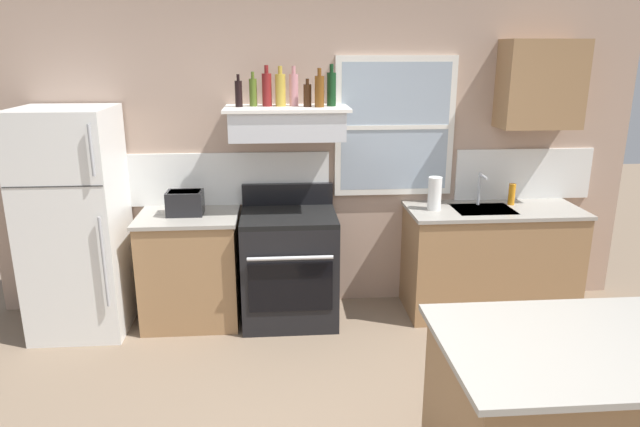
% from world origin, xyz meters
% --- Properties ---
extents(back_wall, '(5.40, 0.11, 2.70)m').
position_xyz_m(back_wall, '(0.03, 2.23, 1.35)').
color(back_wall, tan).
rests_on(back_wall, ground_plane).
extents(refrigerator, '(0.70, 0.72, 1.76)m').
position_xyz_m(refrigerator, '(-1.90, 1.84, 0.88)').
color(refrigerator, white).
rests_on(refrigerator, ground_plane).
extents(counter_left_of_stove, '(0.79, 0.63, 0.91)m').
position_xyz_m(counter_left_of_stove, '(-1.05, 1.90, 0.46)').
color(counter_left_of_stove, '#9E754C').
rests_on(counter_left_of_stove, ground_plane).
extents(toaster, '(0.30, 0.20, 0.19)m').
position_xyz_m(toaster, '(-1.06, 1.91, 1.01)').
color(toaster, black).
rests_on(toaster, counter_left_of_stove).
extents(stove_range, '(0.76, 0.69, 1.09)m').
position_xyz_m(stove_range, '(-0.25, 1.86, 0.46)').
color(stove_range, black).
rests_on(stove_range, ground_plane).
extents(range_hood_shelf, '(0.96, 0.52, 0.24)m').
position_xyz_m(range_hood_shelf, '(-0.25, 1.96, 1.62)').
color(range_hood_shelf, silver).
extents(bottle_balsamic_dark, '(0.06, 0.06, 0.25)m').
position_xyz_m(bottle_balsamic_dark, '(-0.61, 1.97, 1.85)').
color(bottle_balsamic_dark, black).
rests_on(bottle_balsamic_dark, range_hood_shelf).
extents(bottle_olive_oil_square, '(0.06, 0.06, 0.26)m').
position_xyz_m(bottle_olive_oil_square, '(-0.51, 2.01, 1.86)').
color(bottle_olive_oil_square, '#4C601E').
rests_on(bottle_olive_oil_square, range_hood_shelf).
extents(bottle_red_label_wine, '(0.07, 0.07, 0.31)m').
position_xyz_m(bottle_red_label_wine, '(-0.40, 2.00, 1.88)').
color(bottle_red_label_wine, maroon).
rests_on(bottle_red_label_wine, range_hood_shelf).
extents(bottle_champagne_gold_foil, '(0.08, 0.08, 0.30)m').
position_xyz_m(bottle_champagne_gold_foil, '(-0.29, 2.00, 1.87)').
color(bottle_champagne_gold_foil, '#B29333').
rests_on(bottle_champagne_gold_foil, range_hood_shelf).
extents(bottle_rose_pink, '(0.07, 0.07, 0.30)m').
position_xyz_m(bottle_rose_pink, '(-0.19, 2.02, 1.87)').
color(bottle_rose_pink, '#C67F84').
rests_on(bottle_rose_pink, range_hood_shelf).
extents(bottle_brown_stout, '(0.06, 0.06, 0.21)m').
position_xyz_m(bottle_brown_stout, '(-0.09, 1.94, 1.83)').
color(bottle_brown_stout, '#381E0F').
rests_on(bottle_brown_stout, range_hood_shelf).
extents(bottle_amber_wine, '(0.07, 0.07, 0.29)m').
position_xyz_m(bottle_amber_wine, '(0.00, 1.90, 1.87)').
color(bottle_amber_wine, brown).
rests_on(bottle_amber_wine, range_hood_shelf).
extents(bottle_dark_green_wine, '(0.07, 0.07, 0.32)m').
position_xyz_m(bottle_dark_green_wine, '(0.10, 1.98, 1.88)').
color(bottle_dark_green_wine, '#143819').
rests_on(bottle_dark_green_wine, range_hood_shelf).
extents(counter_right_with_sink, '(1.43, 0.63, 0.91)m').
position_xyz_m(counter_right_with_sink, '(1.45, 1.90, 0.46)').
color(counter_right_with_sink, '#9E754C').
rests_on(counter_right_with_sink, ground_plane).
extents(sink_faucet, '(0.03, 0.17, 0.28)m').
position_xyz_m(sink_faucet, '(1.35, 2.00, 1.08)').
color(sink_faucet, silver).
rests_on(sink_faucet, counter_right_with_sink).
extents(paper_towel_roll, '(0.11, 0.11, 0.27)m').
position_xyz_m(paper_towel_roll, '(0.94, 1.90, 1.04)').
color(paper_towel_roll, white).
rests_on(paper_towel_roll, counter_right_with_sink).
extents(dish_soap_bottle, '(0.06, 0.06, 0.18)m').
position_xyz_m(dish_soap_bottle, '(1.63, 2.00, 1.00)').
color(dish_soap_bottle, orange).
rests_on(dish_soap_bottle, counter_right_with_sink).
extents(upper_cabinet_right, '(0.64, 0.32, 0.70)m').
position_xyz_m(upper_cabinet_right, '(1.80, 2.04, 1.90)').
color(upper_cabinet_right, '#9E754C').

